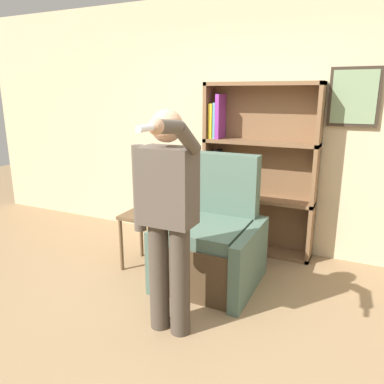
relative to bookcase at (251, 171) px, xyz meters
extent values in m
plane|color=#937551|center=(0.01, -1.87, -0.92)|extent=(14.00, 14.00, 0.00)
cube|color=beige|center=(0.01, 0.16, 0.48)|extent=(8.00, 0.06, 2.80)
cube|color=#33281E|center=(0.97, 0.11, 0.80)|extent=(0.47, 0.04, 0.57)
cube|color=gray|center=(0.97, 0.08, 0.80)|extent=(0.41, 0.01, 0.51)
cube|color=brown|center=(-0.50, -0.02, 0.01)|extent=(0.04, 0.28, 1.87)
cube|color=brown|center=(0.69, -0.02, 0.01)|extent=(0.04, 0.28, 1.87)
cube|color=brown|center=(0.10, 0.11, 0.01)|extent=(1.23, 0.01, 1.87)
cube|color=brown|center=(0.10, -0.02, -0.90)|extent=(1.23, 0.28, 0.04)
cube|color=brown|center=(0.10, -0.02, -0.30)|extent=(1.23, 0.28, 0.04)
cube|color=brown|center=(0.10, -0.02, 0.33)|extent=(1.23, 0.28, 0.04)
cube|color=brown|center=(0.10, -0.02, 0.93)|extent=(1.23, 0.28, 0.04)
cube|color=#238438|center=(-0.45, -0.02, -0.66)|extent=(0.03, 0.16, 0.44)
cube|color=red|center=(-0.40, -0.02, -0.68)|extent=(0.06, 0.16, 0.40)
cube|color=#BC4C56|center=(-0.34, -0.02, -0.62)|extent=(0.05, 0.17, 0.51)
cube|color=black|center=(-0.44, -0.02, -0.08)|extent=(0.05, 0.16, 0.39)
cube|color=black|center=(-0.39, -0.02, -0.03)|extent=(0.04, 0.19, 0.49)
cube|color=orange|center=(-0.34, -0.02, -0.06)|extent=(0.04, 0.18, 0.44)
cube|color=gold|center=(-0.45, -0.02, 0.54)|extent=(0.04, 0.21, 0.38)
cube|color=#5B99A8|center=(-0.41, -0.02, 0.54)|extent=(0.03, 0.19, 0.39)
cube|color=purple|center=(-0.36, -0.02, 0.59)|extent=(0.04, 0.23, 0.48)
cube|color=#4C3823|center=(-0.09, -0.95, -0.68)|extent=(0.67, 0.81, 0.48)
cube|color=#4C6656|center=(-0.09, -0.99, -0.38)|extent=(0.63, 0.69, 0.12)
cube|color=#4C6656|center=(-0.09, -0.58, -0.20)|extent=(0.67, 0.16, 0.95)
cube|color=#4C6656|center=(-0.47, -0.95, -0.62)|extent=(0.10, 0.89, 0.59)
cube|color=#4C6656|center=(0.30, -0.95, -0.62)|extent=(0.10, 0.89, 0.59)
cylinder|color=#473D33|center=(-0.17, -1.75, -0.49)|extent=(0.15, 0.15, 0.86)
cylinder|color=#473D33|center=(0.00, -1.75, -0.49)|extent=(0.15, 0.15, 0.86)
cube|color=#51473D|center=(-0.08, -1.75, 0.21)|extent=(0.39, 0.24, 0.55)
sphere|color=tan|center=(-0.08, -1.75, 0.63)|extent=(0.22, 0.22, 0.22)
cylinder|color=#51473D|center=(-0.32, -1.75, 0.17)|extent=(0.09, 0.09, 0.63)
cylinder|color=#51473D|center=(0.12, -1.86, 0.57)|extent=(0.09, 0.28, 0.23)
cylinder|color=#51473D|center=(0.12, -2.11, 0.66)|extent=(0.08, 0.27, 0.10)
sphere|color=tan|center=(0.12, -2.24, 0.67)|extent=(0.09, 0.09, 0.09)
cylinder|color=white|center=(0.12, -2.33, 0.67)|extent=(0.04, 0.15, 0.04)
cube|color=brown|center=(-0.82, -0.90, -0.36)|extent=(0.43, 0.43, 0.04)
cylinder|color=brown|center=(-1.00, -1.08, -0.65)|extent=(0.04, 0.04, 0.54)
cylinder|color=brown|center=(-0.63, -1.08, -0.65)|extent=(0.04, 0.04, 0.54)
cylinder|color=brown|center=(-1.00, -0.71, -0.65)|extent=(0.04, 0.04, 0.54)
cylinder|color=brown|center=(-0.63, -0.71, -0.65)|extent=(0.04, 0.04, 0.54)
cylinder|color=#B7B2A8|center=(-0.82, -0.90, -0.33)|extent=(0.18, 0.18, 0.02)
cylinder|color=#B7B2A8|center=(-0.82, -0.90, -0.17)|extent=(0.04, 0.04, 0.29)
cone|color=#B2382D|center=(-0.82, -0.90, 0.08)|extent=(0.24, 0.24, 0.21)
camera|label=1|loc=(1.14, -3.95, 0.84)|focal=35.00mm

